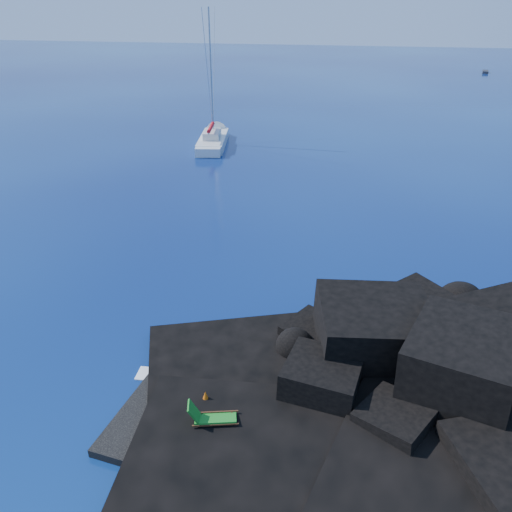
% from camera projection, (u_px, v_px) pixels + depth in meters
% --- Properties ---
extents(ground, '(400.00, 400.00, 0.00)m').
position_uv_depth(ground, '(115.00, 417.00, 20.19)').
color(ground, '#03043A').
rests_on(ground, ground).
extents(headland, '(24.00, 24.00, 3.60)m').
position_uv_depth(headland, '(443.00, 415.00, 20.30)').
color(headland, black).
rests_on(headland, ground).
extents(beach, '(9.08, 6.86, 0.70)m').
position_uv_depth(beach, '(226.00, 426.00, 19.76)').
color(beach, black).
rests_on(beach, ground).
extents(surf_foam, '(10.00, 8.00, 0.06)m').
position_uv_depth(surf_foam, '(261.00, 358.00, 23.58)').
color(surf_foam, white).
rests_on(surf_foam, ground).
extents(sailboat, '(5.50, 14.35, 14.73)m').
position_uv_depth(sailboat, '(213.00, 145.00, 58.74)').
color(sailboat, silver).
rests_on(sailboat, ground).
extents(deck_chair, '(1.98, 1.28, 1.26)m').
position_uv_depth(deck_chair, '(215.00, 414.00, 19.04)').
color(deck_chair, '#197420').
rests_on(deck_chair, beach).
extents(towel, '(2.24, 1.70, 0.05)m').
position_uv_depth(towel, '(217.00, 440.00, 18.67)').
color(towel, white).
rests_on(towel, beach).
extents(sunbather, '(1.71, 1.07, 0.23)m').
position_uv_depth(sunbather, '(217.00, 437.00, 18.61)').
color(sunbather, tan).
rests_on(sunbather, towel).
extents(marker_cone, '(0.51, 0.51, 0.63)m').
position_uv_depth(marker_cone, '(206.00, 398.00, 20.26)').
color(marker_cone, '#D0580A').
rests_on(marker_cone, beach).
extents(distant_boat_a, '(1.84, 4.15, 0.53)m').
position_uv_depth(distant_boat_a, '(485.00, 73.00, 119.03)').
color(distant_boat_a, '#242429').
rests_on(distant_boat_a, ground).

